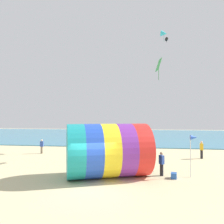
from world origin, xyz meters
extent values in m
plane|color=#CCBA8C|center=(0.00, 0.00, 0.00)|extent=(120.00, 120.00, 0.00)
cube|color=teal|center=(0.00, 36.27, 0.05)|extent=(120.00, 40.00, 0.10)
cylinder|color=teal|center=(-1.51, 1.36, 1.79)|extent=(2.31, 3.73, 3.58)
cylinder|color=blue|center=(-0.50, 1.75, 1.79)|extent=(2.31, 3.73, 3.58)
cylinder|color=yellow|center=(0.52, 2.14, 1.79)|extent=(2.31, 3.73, 3.58)
cylinder|color=purple|center=(1.53, 2.54, 1.79)|extent=(2.31, 3.73, 3.58)
cylinder|color=red|center=(2.54, 2.93, 1.79)|extent=(2.31, 3.73, 3.58)
cylinder|color=black|center=(3.06, 3.13, 1.79)|extent=(1.25, 3.09, 3.29)
cylinder|color=black|center=(4.14, 2.98, 0.40)|extent=(0.24, 0.24, 0.80)
cube|color=#2D4CA5|center=(4.14, 2.98, 1.10)|extent=(0.38, 0.42, 0.60)
sphere|color=tan|center=(4.14, 2.98, 1.53)|extent=(0.22, 0.22, 0.22)
cube|color=green|center=(4.03, 3.77, 7.88)|extent=(0.47, 0.72, 0.92)
cylinder|color=#1E642A|center=(4.03, 3.77, 7.22)|extent=(0.03, 0.03, 0.96)
ellipsoid|color=black|center=(5.30, 10.40, 12.10)|extent=(0.38, 0.91, 0.35)
cube|color=black|center=(5.30, 10.40, 11.90)|extent=(0.02, 0.13, 0.23)
cone|color=#2DB2C6|center=(5.54, 15.76, 14.72)|extent=(1.04, 0.93, 0.89)
cylinder|color=#1B6B77|center=(5.54, 15.76, 14.11)|extent=(0.03, 0.03, 0.81)
cylinder|color=#726651|center=(-8.30, 10.48, 0.38)|extent=(0.24, 0.24, 0.77)
cube|color=#2D4CA5|center=(-8.30, 10.48, 1.05)|extent=(0.40, 0.29, 0.57)
sphere|color=beige|center=(-8.30, 10.48, 1.46)|extent=(0.21, 0.21, 0.21)
cylinder|color=black|center=(8.51, 9.87, 0.42)|extent=(0.24, 0.24, 0.84)
cube|color=yellow|center=(8.51, 9.87, 1.15)|extent=(0.27, 0.39, 0.63)
sphere|color=beige|center=(8.51, 9.87, 1.60)|extent=(0.23, 0.23, 0.23)
cylinder|color=black|center=(-2.53, 11.14, 0.40)|extent=(0.24, 0.24, 0.80)
cube|color=#2D4CA5|center=(-2.53, 11.14, 1.10)|extent=(0.38, 0.26, 0.60)
sphere|color=tan|center=(-2.53, 11.14, 1.52)|extent=(0.22, 0.22, 0.22)
cylinder|color=silver|center=(6.04, 2.86, 1.43)|extent=(0.05, 0.05, 2.85)
cone|color=blue|center=(6.26, 2.86, 2.67)|extent=(0.45, 0.36, 0.36)
cube|color=#2659B2|center=(4.89, 2.42, 0.18)|extent=(0.44, 0.57, 0.36)
camera|label=1|loc=(2.91, -12.47, 4.03)|focal=35.00mm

